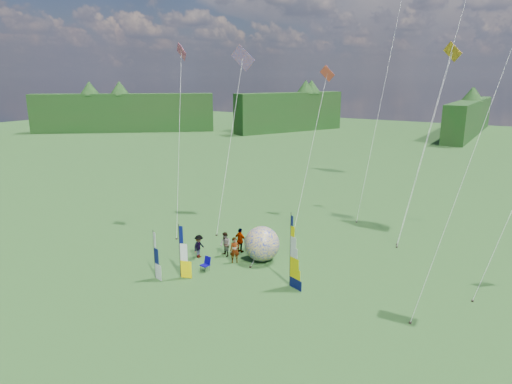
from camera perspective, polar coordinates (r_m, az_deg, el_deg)
The scene contains 18 objects.
ground at distance 26.15m, azimuth -2.87°, elevation -13.96°, with size 220.00×220.00×0.00m, color #3E7933.
treeline_ring at distance 24.50m, azimuth -2.99°, elevation -5.70°, with size 210.00×210.00×8.00m, color #213617, non-canonical shape.
feather_banner_main at distance 27.44m, azimuth 4.31°, elevation -7.38°, with size 1.22×0.10×4.49m, color #070E4E, non-canonical shape.
side_banner_left at distance 29.06m, azimuth -9.51°, elevation -7.40°, with size 0.96×0.10×3.43m, color #FAD900, non-canonical shape.
side_banner_far at distance 29.36m, azimuth -12.59°, elevation -7.71°, with size 0.91×0.10×3.07m, color white, non-canonical shape.
bol_inflatable at distance 31.37m, azimuth 0.74°, elevation -6.50°, with size 2.43×2.43×2.43m, color #061CA4.
spectator_a at distance 31.20m, azimuth -2.67°, elevation -7.26°, with size 0.65×0.43×1.79m, color #66594C.
spectator_b at distance 32.29m, azimuth -3.87°, elevation -6.55°, with size 0.85×0.42×1.74m, color #66594C.
spectator_c at distance 32.25m, azimuth -7.14°, elevation -6.76°, with size 1.07×0.39×1.65m, color #66594C.
spectator_d at distance 32.89m, azimuth -1.98°, elevation -6.06°, with size 1.06×0.43×1.81m, color #66594C.
camp_chair at distance 30.19m, azimuth -6.39°, elevation -8.96°, with size 0.55×0.55×0.96m, color #060064, non-canonical shape.
kite_whale at distance 39.35m, azimuth 22.23°, elevation 13.13°, with size 5.64×15.20×24.46m, color black, non-canonical shape.
kite_rainbow_delta at distance 38.93m, azimuth -3.23°, elevation 7.83°, with size 6.96×12.42×15.89m, color #FF5E31, non-canonical shape.
kite_parafoil at distance 25.59m, azimuth 25.97°, elevation 7.25°, with size 7.34×10.48×19.73m, color #A42916, non-canonical shape.
small_kite_red at distance 39.45m, azimuth 6.97°, elevation 6.28°, with size 3.64×10.69×13.78m, color #F04738, non-canonical shape.
small_kite_orange at distance 37.69m, azimuth 20.55°, elevation 6.48°, with size 3.78×11.28×15.59m, color orange, non-canonical shape.
small_kite_pink at distance 37.53m, azimuth -9.63°, elevation 7.17°, with size 6.14×8.12×15.60m, color #D64472, non-canonical shape.
small_kite_green at distance 43.63m, azimuth 15.50°, elevation 12.02°, with size 2.18×12.45×21.91m, color #1AAE0B, non-canonical shape.
Camera 1 is at (13.24, -18.81, 12.44)m, focal length 32.00 mm.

